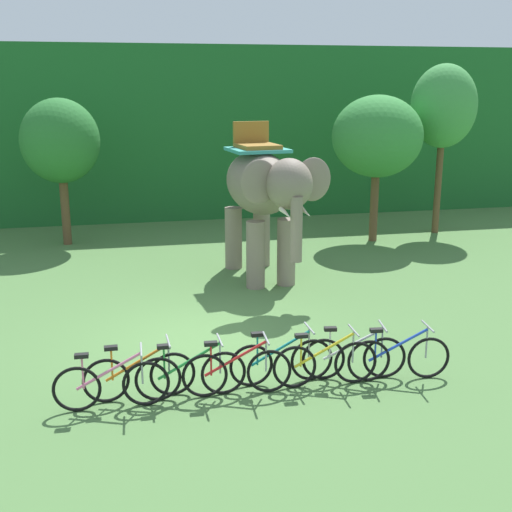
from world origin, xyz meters
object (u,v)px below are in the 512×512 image
at_px(tree_far_right, 60,142).
at_px(tree_center_left, 377,137).
at_px(bike_orange, 139,376).
at_px(bike_yellow, 325,363).
at_px(bike_green, 191,374).
at_px(bike_blue, 399,358).
at_px(bike_white, 354,357).
at_px(tree_right, 444,107).
at_px(bike_pink, 111,385).
at_px(bike_red, 237,372).
at_px(bike_teal, 281,361).
at_px(elephant, 263,191).

relative_size(tree_far_right, tree_center_left, 0.98).
height_order(bike_orange, bike_yellow, same).
distance_m(bike_green, bike_blue, 3.36).
bearing_deg(bike_white, tree_right, 56.67).
distance_m(bike_pink, bike_red, 1.89).
height_order(tree_right, bike_teal, tree_right).
height_order(bike_orange, bike_teal, same).
xyz_separation_m(tree_center_left, bike_orange, (-7.44, -9.09, -2.76)).
height_order(elephant, bike_green, elephant).
relative_size(tree_right, bike_teal, 3.08).
bearing_deg(bike_green, bike_orange, 171.22).
relative_size(tree_center_left, bike_red, 2.55).
xyz_separation_m(bike_teal, bike_yellow, (0.66, -0.22, 0.00)).
bearing_deg(bike_orange, bike_pink, -151.56).
relative_size(elephant, bike_orange, 2.46).
relative_size(bike_pink, bike_orange, 1.00).
distance_m(bike_teal, bike_blue, 1.91).
distance_m(bike_red, bike_white, 1.97).
xyz_separation_m(bike_red, bike_teal, (0.77, 0.25, 0.00)).
height_order(bike_teal, bike_yellow, same).
xyz_separation_m(elephant, bike_orange, (-3.24, -5.79, -1.82)).
xyz_separation_m(bike_orange, bike_white, (3.43, -0.01, 0.00)).
distance_m(bike_red, bike_teal, 0.81).
bearing_deg(bike_green, bike_yellow, -0.88).
height_order(bike_pink, bike_blue, same).
bearing_deg(tree_center_left, bike_red, -122.76).
xyz_separation_m(tree_far_right, bike_teal, (3.94, -10.52, -2.67)).
xyz_separation_m(tree_right, bike_yellow, (-6.95, -9.90, -3.58)).
height_order(bike_green, bike_blue, same).
distance_m(tree_far_right, bike_white, 12.08).
relative_size(tree_center_left, bike_white, 2.57).
bearing_deg(tree_center_left, elephant, -141.79).
bearing_deg(tree_right, bike_teal, -128.17).
bearing_deg(tree_far_right, elephant, -44.26).
bearing_deg(bike_pink, bike_orange, 28.44).
distance_m(tree_center_left, bike_orange, 12.07).
distance_m(elephant, bike_orange, 6.88).
height_order(bike_pink, bike_yellow, same).
height_order(tree_right, bike_pink, tree_right).
relative_size(elephant, bike_white, 2.48).
distance_m(elephant, bike_green, 6.65).
bearing_deg(bike_red, elephant, 73.51).
relative_size(bike_orange, bike_teal, 1.00).
relative_size(tree_right, elephant, 1.25).
xyz_separation_m(elephant, bike_yellow, (-0.34, -5.94, -1.82)).
distance_m(tree_right, bike_pink, 14.75).
relative_size(tree_far_right, bike_blue, 2.51).
xyz_separation_m(tree_far_right, tree_center_left, (9.14, -1.50, 0.10)).
bearing_deg(bike_teal, bike_blue, -8.27).
xyz_separation_m(bike_orange, bike_yellow, (2.90, -0.15, 0.00)).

